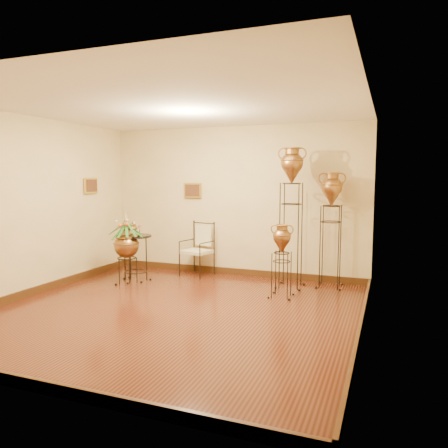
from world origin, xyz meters
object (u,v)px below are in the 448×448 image
(amphora_mid, at_px, (331,229))
(armchair, at_px, (197,249))
(amphora_tall, at_px, (291,216))
(side_table, at_px, (135,257))
(planter_urn, at_px, (126,242))

(amphora_mid, xyz_separation_m, armchair, (-2.47, -0.00, -0.49))
(amphora_mid, bearing_deg, armchair, -180.00)
(amphora_mid, distance_m, armchair, 2.52)
(amphora_tall, relative_size, armchair, 2.37)
(amphora_mid, height_order, side_table, amphora_mid)
(amphora_tall, xyz_separation_m, amphora_mid, (0.62, 0.25, -0.22))
(amphora_tall, xyz_separation_m, armchair, (-1.85, 0.25, -0.71))
(planter_urn, relative_size, armchair, 1.29)
(amphora_mid, distance_m, planter_urn, 3.53)
(armchair, distance_m, side_table, 1.16)
(armchair, bearing_deg, planter_urn, -120.18)
(amphora_mid, bearing_deg, side_table, -166.65)
(amphora_mid, relative_size, side_table, 1.88)
(armchair, relative_size, side_table, 0.95)
(side_table, bearing_deg, amphora_mid, 13.35)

